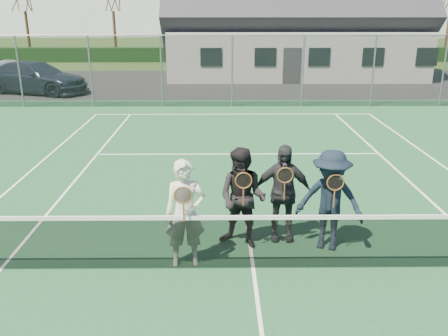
{
  "coord_description": "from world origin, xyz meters",
  "views": [
    {
      "loc": [
        -0.54,
        -6.81,
        4.06
      ],
      "look_at": [
        -0.46,
        1.5,
        1.25
      ],
      "focal_mm": 38.0,
      "sensor_mm": 36.0,
      "label": 1
    }
  ],
  "objects_px": {
    "car_c": "(36,78)",
    "player_b": "(243,198)",
    "clubhouse": "(293,9)",
    "player_c": "(282,193)",
    "car_b": "(12,76)",
    "tennis_net": "(254,240)",
    "player_a": "(185,214)",
    "player_d": "(330,200)"
  },
  "relations": [
    {
      "from": "clubhouse",
      "to": "player_c",
      "type": "relative_size",
      "value": 8.67
    },
    {
      "from": "car_c",
      "to": "tennis_net",
      "type": "relative_size",
      "value": 0.46
    },
    {
      "from": "car_c",
      "to": "player_c",
      "type": "xyz_separation_m",
      "value": [
        10.29,
        -16.05,
        0.15
      ]
    },
    {
      "from": "player_d",
      "to": "tennis_net",
      "type": "bearing_deg",
      "value": -152.25
    },
    {
      "from": "car_b",
      "to": "car_c",
      "type": "distance_m",
      "value": 1.92
    },
    {
      "from": "clubhouse",
      "to": "player_d",
      "type": "bearing_deg",
      "value": -96.49
    },
    {
      "from": "car_c",
      "to": "player_d",
      "type": "relative_size",
      "value": 2.96
    },
    {
      "from": "car_b",
      "to": "player_b",
      "type": "distance_m",
      "value": 20.63
    },
    {
      "from": "car_b",
      "to": "player_d",
      "type": "xyz_separation_m",
      "value": [
        12.69,
        -17.44,
        0.19
      ]
    },
    {
      "from": "car_c",
      "to": "player_b",
      "type": "height_order",
      "value": "player_b"
    },
    {
      "from": "car_c",
      "to": "player_b",
      "type": "xyz_separation_m",
      "value": [
        9.57,
        -16.3,
        0.15
      ]
    },
    {
      "from": "clubhouse",
      "to": "player_c",
      "type": "distance_m",
      "value": 23.38
    },
    {
      "from": "car_b",
      "to": "player_d",
      "type": "bearing_deg",
      "value": -142.29
    },
    {
      "from": "car_c",
      "to": "tennis_net",
      "type": "xyz_separation_m",
      "value": [
        9.72,
        -17.12,
        -0.23
      ]
    },
    {
      "from": "car_b",
      "to": "car_c",
      "type": "relative_size",
      "value": 0.84
    },
    {
      "from": "car_c",
      "to": "clubhouse",
      "type": "bearing_deg",
      "value": -44.99
    },
    {
      "from": "car_c",
      "to": "clubhouse",
      "type": "xyz_separation_m",
      "value": [
        13.72,
        6.87,
        3.22
      ]
    },
    {
      "from": "car_b",
      "to": "player_a",
      "type": "bearing_deg",
      "value": -148.68
    },
    {
      "from": "player_c",
      "to": "car_c",
      "type": "bearing_deg",
      "value": 122.68
    },
    {
      "from": "car_c",
      "to": "player_a",
      "type": "distance_m",
      "value": 19.01
    },
    {
      "from": "tennis_net",
      "to": "player_d",
      "type": "distance_m",
      "value": 1.58
    },
    {
      "from": "player_b",
      "to": "clubhouse",
      "type": "bearing_deg",
      "value": 79.85
    },
    {
      "from": "car_c",
      "to": "player_c",
      "type": "relative_size",
      "value": 2.96
    },
    {
      "from": "tennis_net",
      "to": "player_d",
      "type": "bearing_deg",
      "value": 27.75
    },
    {
      "from": "car_c",
      "to": "player_c",
      "type": "distance_m",
      "value": 19.07
    },
    {
      "from": "player_a",
      "to": "player_d",
      "type": "xyz_separation_m",
      "value": [
        2.46,
        0.54,
        -0.0
      ]
    },
    {
      "from": "car_b",
      "to": "player_c",
      "type": "height_order",
      "value": "player_c"
    },
    {
      "from": "clubhouse",
      "to": "player_a",
      "type": "distance_m",
      "value": 24.56
    },
    {
      "from": "player_b",
      "to": "player_d",
      "type": "bearing_deg",
      "value": -4.05
    },
    {
      "from": "tennis_net",
      "to": "player_b",
      "type": "xyz_separation_m",
      "value": [
        -0.15,
        0.82,
        0.38
      ]
    },
    {
      "from": "player_a",
      "to": "player_c",
      "type": "bearing_deg",
      "value": 28.26
    },
    {
      "from": "car_c",
      "to": "clubhouse",
      "type": "distance_m",
      "value": 15.68
    },
    {
      "from": "tennis_net",
      "to": "clubhouse",
      "type": "distance_m",
      "value": 24.57
    },
    {
      "from": "clubhouse",
      "to": "player_c",
      "type": "xyz_separation_m",
      "value": [
        -3.42,
        -22.92,
        -3.07
      ]
    },
    {
      "from": "tennis_net",
      "to": "player_c",
      "type": "relative_size",
      "value": 6.49
    },
    {
      "from": "car_b",
      "to": "tennis_net",
      "type": "height_order",
      "value": "car_b"
    },
    {
      "from": "tennis_net",
      "to": "player_d",
      "type": "xyz_separation_m",
      "value": [
        1.35,
        0.71,
        0.38
      ]
    },
    {
      "from": "tennis_net",
      "to": "player_a",
      "type": "distance_m",
      "value": 1.18
    },
    {
      "from": "tennis_net",
      "to": "player_a",
      "type": "bearing_deg",
      "value": 171.06
    },
    {
      "from": "player_b",
      "to": "player_a",
      "type": "bearing_deg",
      "value": -145.97
    },
    {
      "from": "player_c",
      "to": "player_b",
      "type": "bearing_deg",
      "value": -160.4
    },
    {
      "from": "car_b",
      "to": "clubhouse",
      "type": "distance_m",
      "value": 16.73
    }
  ]
}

